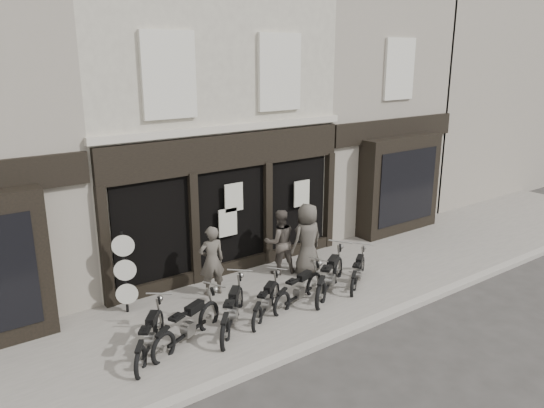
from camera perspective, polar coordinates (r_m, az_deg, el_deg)
ground_plane at (r=12.61m, az=3.02°, el=-11.95°), size 90.00×90.00×0.00m
pavement at (r=13.21m, az=0.52°, el=-10.26°), size 30.00×4.20×0.12m
kerb at (r=11.76m, az=6.98°, el=-13.91°), size 30.00×0.25×0.13m
central_building at (r=16.28m, az=-10.26°, el=9.31°), size 7.30×6.22×8.34m
neighbour_right at (r=19.85m, az=6.75°, el=10.49°), size 5.60×6.73×8.34m
filler_right at (r=26.12m, az=20.11°, el=11.07°), size 11.00×6.00×8.20m
motorcycle_0 at (r=11.18m, az=-12.97°, el=-13.99°), size 1.47×1.75×0.99m
motorcycle_1 at (r=11.39m, az=-9.01°, el=-13.03°), size 2.04×1.17×1.04m
motorcycle_2 at (r=11.82m, az=-4.27°, el=-11.68°), size 1.70×1.78×1.06m
motorcycle_3 at (r=12.35m, az=-0.58°, el=-10.66°), size 1.65×1.33×0.92m
motorcycle_4 at (r=12.91m, az=2.94°, el=-9.37°), size 1.94×0.85×0.96m
motorcycle_5 at (r=13.44m, az=6.25°, el=-8.05°), size 2.09×1.54×1.13m
motorcycle_6 at (r=14.07m, az=9.22°, el=-7.41°), size 1.67×1.32×0.92m
man_left at (r=13.11m, az=-6.50°, el=-6.08°), size 0.71×0.53×1.76m
man_centre at (r=14.27m, az=0.83°, el=-4.07°), size 1.03×0.90×1.78m
man_right at (r=14.23m, az=3.81°, el=-3.80°), size 0.98×0.66×1.95m
advert_sign_post at (r=12.57m, az=-15.52°, el=-7.52°), size 0.48×0.33×2.08m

